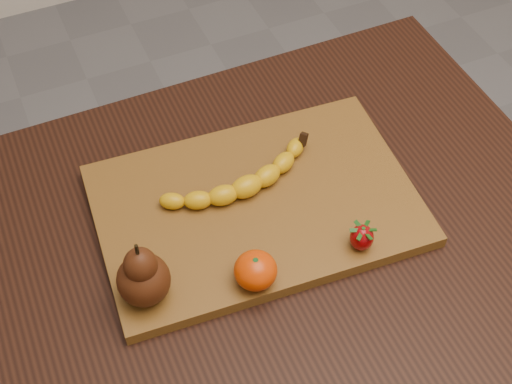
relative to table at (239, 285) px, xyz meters
name	(u,v)px	position (x,y,z in m)	size (l,w,h in m)	color
table	(239,285)	(0.00, 0.00, 0.00)	(1.00, 0.70, 0.76)	black
cutting_board	(256,205)	(0.05, 0.05, 0.11)	(0.45, 0.30, 0.02)	brown
banana	(247,187)	(0.04, 0.07, 0.13)	(0.20, 0.05, 0.03)	#DBA50A
pear	(142,271)	(-0.14, -0.03, 0.17)	(0.07, 0.07, 0.11)	#421D0A
mandarin	(256,270)	(0.00, -0.07, 0.14)	(0.06, 0.06, 0.05)	#D03802
strawberry	(362,237)	(0.15, -0.08, 0.14)	(0.03, 0.03, 0.04)	#8C0307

